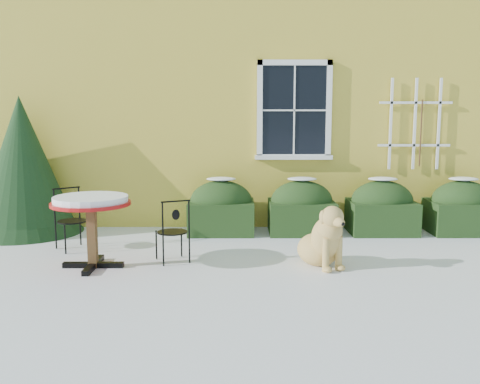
{
  "coord_description": "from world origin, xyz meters",
  "views": [
    {
      "loc": [
        -0.02,
        -5.95,
        1.93
      ],
      "look_at": [
        0.0,
        1.0,
        0.9
      ],
      "focal_mm": 40.0,
      "sensor_mm": 36.0,
      "label": 1
    }
  ],
  "objects_px": {
    "evergreen_shrub": "(23,178)",
    "bistro_table": "(91,208)",
    "patio_chair_near": "(173,231)",
    "patio_chair_far": "(71,219)",
    "dog": "(324,241)"
  },
  "relations": [
    {
      "from": "evergreen_shrub",
      "to": "bistro_table",
      "type": "height_order",
      "value": "evergreen_shrub"
    },
    {
      "from": "evergreen_shrub",
      "to": "patio_chair_near",
      "type": "height_order",
      "value": "evergreen_shrub"
    },
    {
      "from": "patio_chair_far",
      "to": "dog",
      "type": "bearing_deg",
      "value": -52.94
    },
    {
      "from": "bistro_table",
      "to": "patio_chair_far",
      "type": "height_order",
      "value": "bistro_table"
    },
    {
      "from": "evergreen_shrub",
      "to": "dog",
      "type": "bearing_deg",
      "value": -23.51
    },
    {
      "from": "evergreen_shrub",
      "to": "dog",
      "type": "distance_m",
      "value": 4.99
    },
    {
      "from": "patio_chair_near",
      "to": "patio_chair_far",
      "type": "relative_size",
      "value": 0.95
    },
    {
      "from": "patio_chair_near",
      "to": "dog",
      "type": "distance_m",
      "value": 1.94
    },
    {
      "from": "bistro_table",
      "to": "patio_chair_far",
      "type": "bearing_deg",
      "value": 120.35
    },
    {
      "from": "bistro_table",
      "to": "patio_chair_near",
      "type": "relative_size",
      "value": 1.18
    },
    {
      "from": "evergreen_shrub",
      "to": "patio_chair_far",
      "type": "xyz_separation_m",
      "value": [
        1.08,
        -1.07,
        -0.45
      ]
    },
    {
      "from": "patio_chair_near",
      "to": "dog",
      "type": "height_order",
      "value": "patio_chair_near"
    },
    {
      "from": "evergreen_shrub",
      "to": "bistro_table",
      "type": "xyz_separation_m",
      "value": [
        1.64,
        -2.02,
        -0.13
      ]
    },
    {
      "from": "patio_chair_near",
      "to": "dog",
      "type": "relative_size",
      "value": 0.92
    },
    {
      "from": "evergreen_shrub",
      "to": "bistro_table",
      "type": "relative_size",
      "value": 2.25
    }
  ]
}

